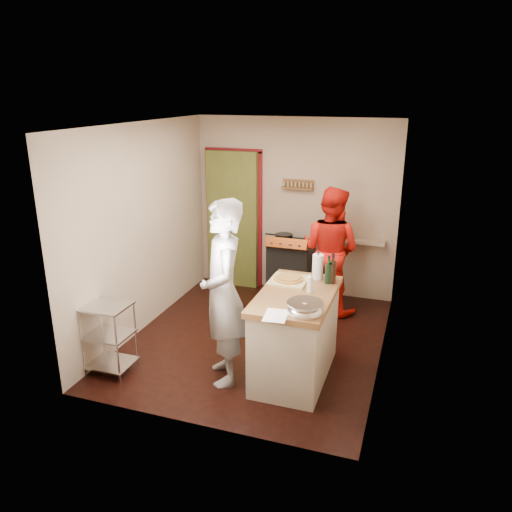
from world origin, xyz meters
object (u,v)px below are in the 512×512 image
at_px(wire_shelving, 109,335).
at_px(island, 296,333).
at_px(stove, 291,269).
at_px(person_stripe, 223,293).
at_px(person_red, 330,250).

relative_size(wire_shelving, island, 0.58).
relative_size(stove, wire_shelving, 1.26).
relative_size(island, person_stripe, 0.71).
height_order(wire_shelving, island, island).
xyz_separation_m(island, person_red, (0.00, 1.82, 0.37)).
bearing_deg(island, wire_shelving, -163.40).
xyz_separation_m(stove, person_red, (0.61, -0.22, 0.42)).
bearing_deg(person_red, island, 107.59).
bearing_deg(person_red, wire_shelving, 68.80).
xyz_separation_m(stove, person_stripe, (-0.10, -2.34, 0.53)).
height_order(stove, island, island).
distance_m(stove, wire_shelving, 2.94).
height_order(stove, wire_shelving, stove).
bearing_deg(person_stripe, island, 83.32).
relative_size(stove, person_stripe, 0.51).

